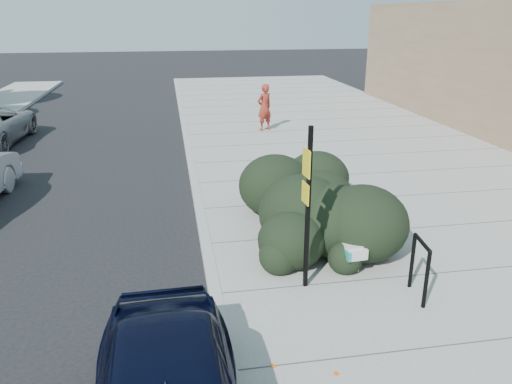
# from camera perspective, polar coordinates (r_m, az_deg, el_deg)

# --- Properties ---
(ground) EXTENTS (120.00, 120.00, 0.00)m
(ground) POSITION_cam_1_polar(r_m,az_deg,el_deg) (8.87, -4.63, -12.34)
(ground) COLOR black
(ground) RESTS_ON ground
(sidewalk_near) EXTENTS (11.20, 50.00, 0.15)m
(sidewalk_near) POSITION_cam_1_polar(r_m,az_deg,el_deg) (14.70, 15.59, 0.70)
(sidewalk_near) COLOR gray
(sidewalk_near) RESTS_ON ground
(curb_near) EXTENTS (0.22, 50.00, 0.17)m
(curb_near) POSITION_cam_1_polar(r_m,az_deg,el_deg) (13.33, -6.74, -0.61)
(curb_near) COLOR #9E9E99
(curb_near) RESTS_ON ground
(bench) EXTENTS (0.56, 1.92, 0.57)m
(bench) POSITION_cam_1_polar(r_m,az_deg,el_deg) (9.93, 9.23, -4.91)
(bench) COLOR gray
(bench) RESTS_ON sidewalk_near
(bike_rack) EXTENTS (0.14, 0.71, 1.04)m
(bike_rack) POSITION_cam_1_polar(r_m,az_deg,el_deg) (8.81, 18.22, -7.78)
(bike_rack) COLOR black
(bike_rack) RESTS_ON sidewalk_near
(sign_post) EXTENTS (0.11, 0.33, 2.88)m
(sign_post) POSITION_cam_1_polar(r_m,az_deg,el_deg) (8.34, 5.88, -0.95)
(sign_post) COLOR black
(sign_post) RESTS_ON sidewalk_near
(hedge) EXTENTS (2.21, 4.41, 1.65)m
(hedge) POSITION_cam_1_polar(r_m,az_deg,el_deg) (11.04, 5.64, -0.05)
(hedge) COLOR black
(hedge) RESTS_ON sidewalk_near
(pedestrian) EXTENTS (0.81, 0.71, 1.87)m
(pedestrian) POSITION_cam_1_polar(r_m,az_deg,el_deg) (20.50, 0.96, 9.65)
(pedestrian) COLOR maroon
(pedestrian) RESTS_ON sidewalk_near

